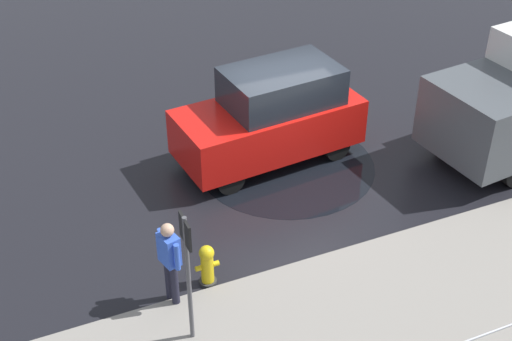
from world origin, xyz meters
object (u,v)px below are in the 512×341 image
Objects in this scene: fire_hydrant at (207,265)px; pedestrian at (170,257)px; moving_hatchback at (272,116)px; sign_post at (187,262)px.

fire_hydrant is 0.50× the size of pedestrian.
moving_hatchback is 5.40m from sign_post.
pedestrian is at bearing -88.33° from sign_post.
pedestrian is (0.68, 0.18, 0.56)m from fire_hydrant.
moving_hatchback is at bearing -127.71° from sign_post.
fire_hydrant is at bearing -165.52° from pedestrian.
moving_hatchback is at bearing -129.67° from fire_hydrant.
sign_post is at bearing 52.29° from moving_hatchback.
fire_hydrant is at bearing -121.25° from sign_post.
sign_post is (0.65, 1.07, 1.18)m from fire_hydrant.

